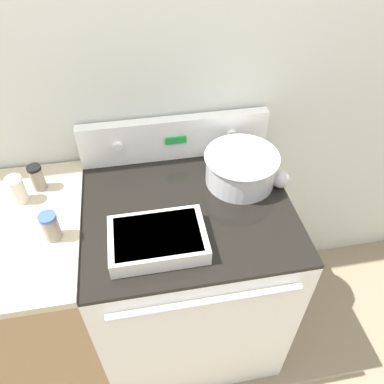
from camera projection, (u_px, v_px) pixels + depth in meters
kitchen_wall at (171, 88)px, 1.50m from camera, size 8.00×0.05×2.50m
stove_range at (189, 276)px, 1.77m from camera, size 0.81×0.73×0.95m
control_panel at (175, 138)px, 1.60m from camera, size 0.81×0.07×0.19m
side_counter at (46, 298)px, 1.68m from camera, size 0.49×0.70×0.96m
mixing_bowl at (241, 167)px, 1.50m from camera, size 0.30×0.30×0.13m
casserole_dish at (158, 239)px, 1.28m from camera, size 0.33×0.22×0.06m
ladle at (279, 177)px, 1.51m from camera, size 0.07×0.31×0.07m
spice_jar_blue_cap at (51, 227)px, 1.28m from camera, size 0.06×0.06×0.11m
spice_jar_black_cap at (37, 177)px, 1.46m from camera, size 0.05×0.05×0.11m
spice_jar_white_cap at (17, 189)px, 1.41m from camera, size 0.06×0.06×0.11m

